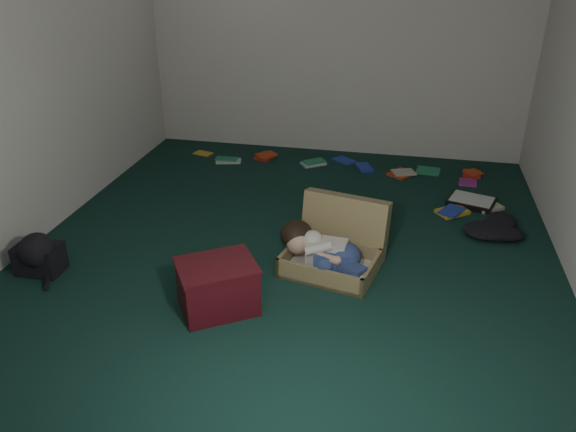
% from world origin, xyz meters
% --- Properties ---
extents(floor, '(4.50, 4.50, 0.00)m').
position_xyz_m(floor, '(0.00, 0.00, 0.00)').
color(floor, black).
rests_on(floor, ground).
extents(wall_back, '(4.50, 0.00, 4.50)m').
position_xyz_m(wall_back, '(0.00, 2.25, 1.30)').
color(wall_back, silver).
rests_on(wall_back, ground).
extents(wall_front, '(4.50, 0.00, 4.50)m').
position_xyz_m(wall_front, '(0.00, -2.25, 1.30)').
color(wall_front, silver).
rests_on(wall_front, ground).
extents(wall_left, '(0.00, 4.50, 4.50)m').
position_xyz_m(wall_left, '(-2.00, 0.00, 1.30)').
color(wall_left, silver).
rests_on(wall_left, ground).
extents(suitcase, '(0.77, 0.76, 0.48)m').
position_xyz_m(suitcase, '(0.36, -0.16, 0.14)').
color(suitcase, '#907F4F').
rests_on(suitcase, floor).
extents(person, '(0.67, 0.45, 0.30)m').
position_xyz_m(person, '(0.28, -0.31, 0.18)').
color(person, silver).
rests_on(person, suitcase).
extents(maroon_bin, '(0.62, 0.59, 0.33)m').
position_xyz_m(maroon_bin, '(-0.31, -0.87, 0.17)').
color(maroon_bin, '#410D13').
rests_on(maroon_bin, floor).
extents(backpack, '(0.39, 0.32, 0.23)m').
position_xyz_m(backpack, '(-1.70, -0.71, 0.12)').
color(backpack, black).
rests_on(backpack, floor).
extents(clothing_pile, '(0.40, 0.33, 0.12)m').
position_xyz_m(clothing_pile, '(1.58, 0.56, 0.06)').
color(clothing_pile, black).
rests_on(clothing_pile, floor).
extents(paper_tray, '(0.47, 0.40, 0.06)m').
position_xyz_m(paper_tray, '(1.43, 1.11, 0.03)').
color(paper_tray, black).
rests_on(paper_tray, floor).
extents(book_scatter, '(3.15, 1.32, 0.02)m').
position_xyz_m(book_scatter, '(0.41, 1.64, 0.01)').
color(book_scatter, gold).
rests_on(book_scatter, floor).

